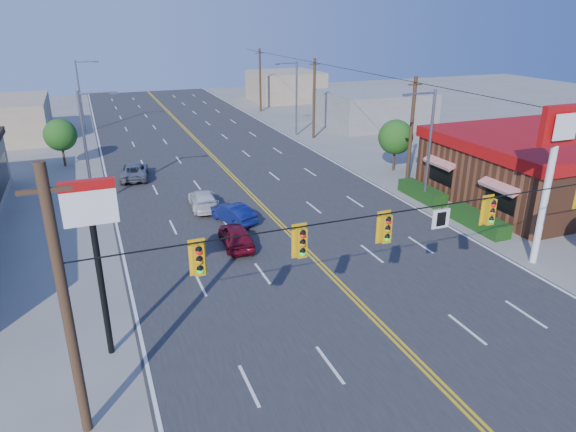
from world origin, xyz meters
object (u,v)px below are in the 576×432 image
object	(u,v)px
signal_span	(410,238)
car_magenta	(236,237)
car_white	(203,200)
car_silver	(134,172)
kfc	(546,166)
pizza_hut_sign	(94,233)
car_blue	(232,214)
kfc_pylon	(554,154)

from	to	relation	value
signal_span	car_magenta	size ratio (longest dim) A/B	6.30
signal_span	car_magenta	world-z (taller)	signal_span
car_white	car_silver	distance (m)	9.67
kfc	car_magenta	xyz separation A→B (m)	(-23.46, -0.20, -1.72)
pizza_hut_sign	car_blue	distance (m)	14.85
pizza_hut_sign	car_blue	world-z (taller)	pizza_hut_sign
kfc_pylon	car_magenta	world-z (taller)	kfc_pylon
kfc_pylon	car_white	size ratio (longest dim) A/B	1.98
signal_span	kfc_pylon	distance (m)	11.87
car_magenta	car_white	bearing A→B (deg)	-83.84
kfc	kfc_pylon	bearing A→B (deg)	-138.05
car_white	car_silver	size ratio (longest dim) A/B	0.94
signal_span	car_silver	size ratio (longest dim) A/B	5.30
signal_span	pizza_hut_sign	distance (m)	11.60
signal_span	pizza_hut_sign	world-z (taller)	signal_span
kfc_pylon	car_white	world-z (taller)	kfc_pylon
car_silver	kfc	bearing A→B (deg)	158.34
kfc_pylon	car_blue	bearing A→B (deg)	140.15
car_silver	signal_span	bearing A→B (deg)	113.13
pizza_hut_sign	car_magenta	size ratio (longest dim) A/B	1.78
car_blue	car_silver	xyz separation A→B (m)	(-4.89, 12.16, 0.02)
car_blue	car_white	bearing A→B (deg)	-91.33
car_magenta	car_silver	xyz separation A→B (m)	(-4.08, 15.83, -0.02)
kfc	car_magenta	bearing A→B (deg)	-179.52
kfc_pylon	car_blue	xyz separation A→B (m)	(-13.74, 11.47, -5.42)
kfc	pizza_hut_sign	size ratio (longest dim) A/B	2.38
car_magenta	car_white	distance (m)	6.91
signal_span	kfc	bearing A→B (deg)	30.94
car_blue	signal_span	bearing A→B (deg)	78.43
signal_span	car_silver	xyz separation A→B (m)	(-7.51, 27.63, -4.25)
signal_span	pizza_hut_sign	bearing A→B (deg)	159.81
kfc	car_silver	bearing A→B (deg)	150.42
car_white	kfc_pylon	bearing A→B (deg)	139.95
kfc	car_magenta	distance (m)	23.52
pizza_hut_sign	car_white	xyz separation A→B (m)	(7.09, 14.70, -4.56)
kfc	kfc_pylon	distance (m)	12.52
car_magenta	car_blue	size ratio (longest dim) A/B	1.03
kfc_pylon	car_white	bearing A→B (deg)	135.40
signal_span	kfc	size ratio (longest dim) A/B	1.49
signal_span	car_blue	world-z (taller)	signal_span
kfc	car_blue	size ratio (longest dim) A/B	4.33
signal_span	car_white	world-z (taller)	signal_span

